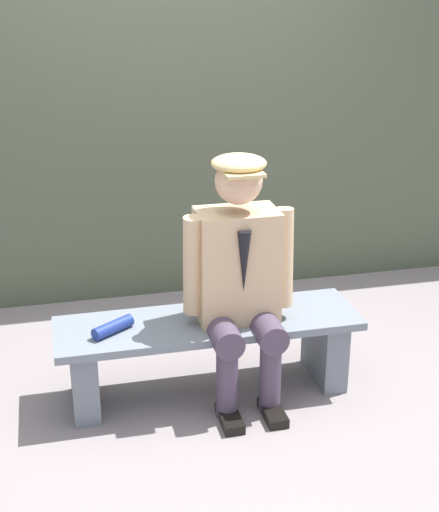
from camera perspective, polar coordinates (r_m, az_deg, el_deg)
ground_plane at (r=4.06m, az=-0.84°, el=-10.31°), size 30.00×30.00×0.00m
bench at (r=3.92m, az=-0.86°, el=-6.77°), size 1.58×0.46×0.43m
seated_man at (r=3.72m, az=1.54°, el=-1.18°), size 0.58×0.57×1.30m
rolled_magazine at (r=3.75m, az=-8.19°, el=-5.43°), size 0.22×0.18×0.06m
stadium_wall at (r=4.98m, az=-4.60°, el=9.66°), size 12.00×0.24×2.25m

